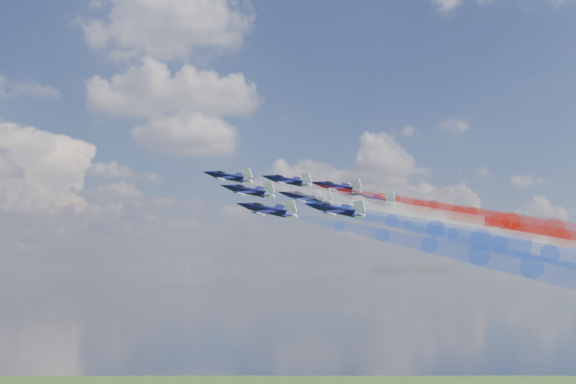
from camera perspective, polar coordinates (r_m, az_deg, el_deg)
name	(u,v)px	position (r m, az deg, el deg)	size (l,w,h in m)	color
jet_lead	(229,177)	(158.49, -4.65, 1.19)	(10.55, 13.19, 3.52)	black
trail_lead	(358,203)	(145.41, 5.57, -0.84)	(4.40, 49.37, 4.40)	white
jet_inner_left	(249,191)	(146.34, -3.07, 0.07)	(10.55, 13.19, 3.52)	black
trail_inner_left	(392,221)	(134.37, 8.19, -2.24)	(4.40, 49.37, 4.40)	blue
jet_inner_right	(288,181)	(161.80, 0.00, 0.88)	(10.55, 13.19, 3.52)	black
trail_inner_right	(419,206)	(151.01, 10.28, -1.11)	(4.40, 49.37, 4.40)	red
jet_outer_left	(269,210)	(132.78, -1.53, -1.45)	(10.55, 13.19, 3.52)	black
trail_outer_left	(429,245)	(122.05, 11.08, -4.12)	(4.40, 49.37, 4.40)	blue
jet_center_third	(307,198)	(150.28, 1.51, -0.46)	(10.55, 13.19, 3.52)	black
trail_center_third	(451,227)	(140.60, 12.72, -2.70)	(4.40, 49.37, 4.40)	white
jet_outer_right	(338,187)	(164.09, 3.93, 0.37)	(10.55, 13.19, 3.52)	black
trail_outer_right	(471,213)	(155.30, 14.25, -1.61)	(4.40, 49.37, 4.40)	red
jet_rear_left	(337,210)	(137.00, 3.86, -1.43)	(10.55, 13.19, 3.52)	black
trail_rear_left	(500,244)	(128.91, 16.34, -3.93)	(4.40, 49.37, 4.40)	blue
jet_rear_right	(369,200)	(153.16, 6.43, -0.62)	(10.55, 13.19, 3.52)	black
trail_rear_right	(517,229)	(145.96, 17.60, -2.78)	(4.40, 49.37, 4.40)	red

